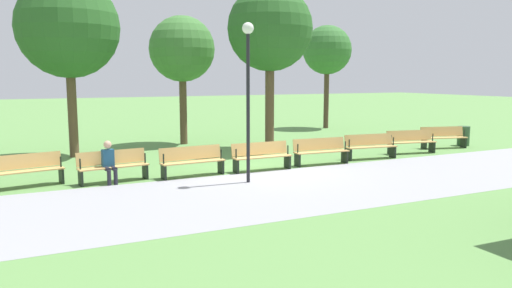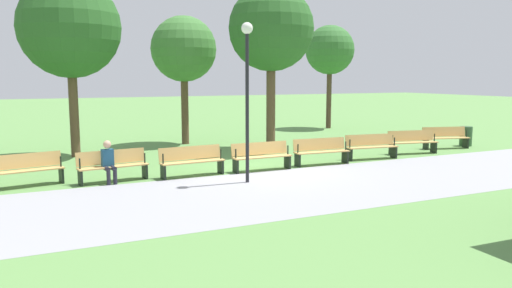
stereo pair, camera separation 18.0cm
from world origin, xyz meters
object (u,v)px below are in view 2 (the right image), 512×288
(bench_0, at_px, (445,137))
(bench_7, at_px, (25,169))
(bench_6, at_px, (113,165))
(person_seated, at_px, (109,161))
(trash_bin, at_px, (466,136))
(bench_2, at_px, (371,146))
(tree_0, at_px, (330,51))
(bench_5, at_px, (192,160))
(bench_1, at_px, (412,141))
(tree_4, at_px, (271,29))
(lamp_post, at_px, (247,74))
(bench_4, at_px, (261,155))
(bench_3, at_px, (321,151))
(tree_2, at_px, (70,28))
(tree_1, at_px, (184,50))

(bench_0, bearing_deg, bench_7, 15.73)
(bench_6, distance_m, person_seated, 0.26)
(bench_6, height_order, trash_bin, bench_6)
(bench_2, relative_size, tree_0, 0.34)
(bench_5, distance_m, bench_7, 4.58)
(bench_1, height_order, bench_6, same)
(tree_4, bearing_deg, lamp_post, 57.16)
(bench_4, xyz_separation_m, person_seated, (4.70, -0.12, 0.16))
(person_seated, relative_size, lamp_post, 0.27)
(bench_0, relative_size, bench_7, 1.00)
(bench_7, relative_size, person_seated, 1.67)
(bench_6, bearing_deg, bench_4, 169.52)
(bench_0, relative_size, bench_1, 1.00)
(bench_0, height_order, tree_0, tree_0)
(tree_0, distance_m, lamp_post, 15.63)
(bench_4, relative_size, bench_5, 0.99)
(bench_0, distance_m, bench_2, 4.58)
(tree_4, bearing_deg, bench_3, 89.83)
(bench_0, bearing_deg, bench_5, 19.22)
(bench_1, relative_size, tree_4, 0.31)
(bench_6, xyz_separation_m, tree_2, (0.53, -5.14, 4.23))
(tree_1, distance_m, tree_4, 4.22)
(tree_2, relative_size, trash_bin, 7.80)
(bench_4, xyz_separation_m, bench_6, (4.57, -0.28, 0.00))
(bench_2, bearing_deg, bench_4, 10.48)
(person_seated, relative_size, tree_0, 0.20)
(lamp_post, bearing_deg, bench_6, -26.91)
(bench_1, distance_m, trash_bin, 3.71)
(bench_7, xyz_separation_m, tree_1, (-6.50, -6.48, 3.66))
(bench_1, bearing_deg, tree_2, -11.39)
(bench_3, bearing_deg, bench_4, 5.24)
(bench_2, bearing_deg, bench_0, -162.55)
(bench_0, height_order, tree_1, tree_1)
(bench_0, xyz_separation_m, trash_bin, (-1.41, -0.19, -0.06))
(bench_1, bearing_deg, bench_7, 10.49)
(bench_5, bearing_deg, bench_0, -178.27)
(bench_1, xyz_separation_m, tree_4, (4.53, -3.25, 4.36))
(lamp_post, relative_size, trash_bin, 5.27)
(bench_7, bearing_deg, tree_2, -120.35)
(bench_4, bearing_deg, lamp_post, 51.98)
(bench_2, xyz_separation_m, bench_4, (4.57, 0.28, 0.00))
(bench_3, bearing_deg, bench_0, -167.79)
(bench_3, distance_m, bench_4, 2.29)
(bench_4, xyz_separation_m, tree_1, (0.33, -7.10, 3.66))
(bench_3, bearing_deg, person_seated, 3.11)
(lamp_post, height_order, trash_bin, lamp_post)
(bench_7, height_order, person_seated, person_seated)
(tree_1, height_order, lamp_post, tree_1)
(bench_5, distance_m, tree_1, 8.17)
(tree_4, xyz_separation_m, lamp_post, (3.44, 5.33, -1.80))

